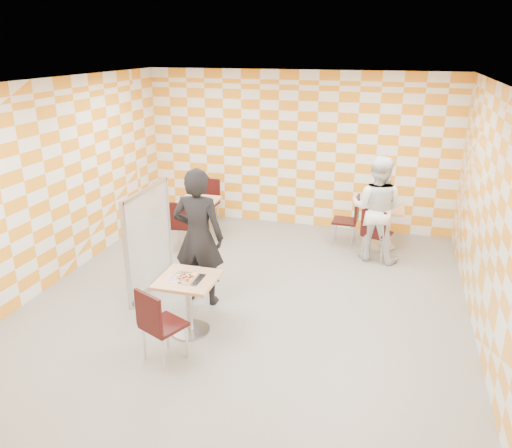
{
  "coord_description": "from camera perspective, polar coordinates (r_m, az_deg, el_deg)",
  "views": [
    {
      "loc": [
        1.81,
        -5.91,
        3.46
      ],
      "look_at": [
        0.1,
        0.2,
        1.15
      ],
      "focal_mm": 35.0,
      "sensor_mm": 36.0,
      "label": 1
    }
  ],
  "objects": [
    {
      "name": "chair_second_side",
      "position": [
        9.04,
        10.73,
        0.84
      ],
      "size": [
        0.45,
        0.44,
        0.92
      ],
      "color": "black",
      "rests_on": "ground"
    },
    {
      "name": "empty_table",
      "position": [
        9.29,
        -6.56,
        1.36
      ],
      "size": [
        0.7,
        0.7,
        0.75
      ],
      "color": "tan",
      "rests_on": "ground"
    },
    {
      "name": "chair_second_front",
      "position": [
        8.47,
        13.47,
        -0.7
      ],
      "size": [
        0.54,
        0.55,
        0.92
      ],
      "color": "black",
      "rests_on": "ground"
    },
    {
      "name": "pizza_on_foil",
      "position": [
        6.17,
        -7.88,
        -6.05
      ],
      "size": [
        0.4,
        0.4,
        0.04
      ],
      "color": "silver",
      "rests_on": "main_table"
    },
    {
      "name": "room_shell",
      "position": [
        6.98,
        -0.03,
        3.7
      ],
      "size": [
        7.0,
        7.0,
        7.0
      ],
      "color": "gray",
      "rests_on": "ground"
    },
    {
      "name": "chair_main_front",
      "position": [
        5.76,
        -11.24,
        -10.83
      ],
      "size": [
        0.56,
        0.57,
        0.92
      ],
      "color": "black",
      "rests_on": "ground"
    },
    {
      "name": "man_white",
      "position": [
        8.45,
        13.63,
        1.7
      ],
      "size": [
        0.98,
        0.83,
        1.78
      ],
      "primitive_type": "imported",
      "rotation": [
        0.0,
        0.0,
        2.95
      ],
      "color": "white",
      "rests_on": "ground"
    },
    {
      "name": "chair_empty_far",
      "position": [
        9.98,
        -5.48,
        2.94
      ],
      "size": [
        0.44,
        0.45,
        0.92
      ],
      "color": "black",
      "rests_on": "ground"
    },
    {
      "name": "sport_bottle",
      "position": [
        9.07,
        13.62,
        2.63
      ],
      "size": [
        0.06,
        0.06,
        0.2
      ],
      "color": "white",
      "rests_on": "second_table"
    },
    {
      "name": "main_table",
      "position": [
        6.3,
        -7.71,
        -8.1
      ],
      "size": [
        0.7,
        0.7,
        0.75
      ],
      "color": "tan",
      "rests_on": "ground"
    },
    {
      "name": "chair_empty_near",
      "position": [
        8.71,
        -8.37,
        0.22
      ],
      "size": [
        0.47,
        0.48,
        0.92
      ],
      "color": "black",
      "rests_on": "ground"
    },
    {
      "name": "second_table",
      "position": [
        9.09,
        14.26,
        0.42
      ],
      "size": [
        0.7,
        0.7,
        0.75
      ],
      "color": "tan",
      "rests_on": "ground"
    },
    {
      "name": "man_dark",
      "position": [
        6.83,
        -6.59,
        -1.53
      ],
      "size": [
        0.72,
        0.49,
        1.94
      ],
      "primitive_type": "imported",
      "rotation": [
        0.0,
        0.0,
        3.18
      ],
      "color": "black",
      "rests_on": "ground"
    },
    {
      "name": "partition",
      "position": [
        7.38,
        -12.13,
        -1.66
      ],
      "size": [
        0.08,
        1.38,
        1.55
      ],
      "color": "white",
      "rests_on": "ground"
    },
    {
      "name": "soda_bottle",
      "position": [
        9.07,
        15.15,
        2.59
      ],
      "size": [
        0.07,
        0.07,
        0.23
      ],
      "color": "black",
      "rests_on": "second_table"
    }
  ]
}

